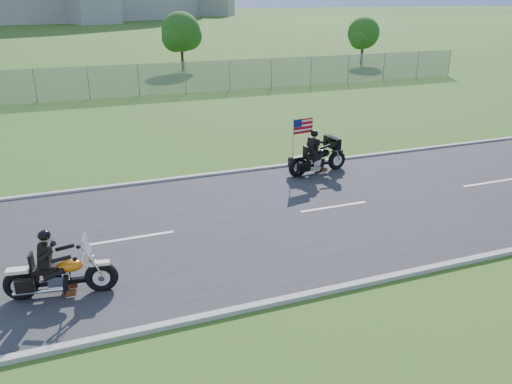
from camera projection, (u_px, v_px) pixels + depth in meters
name	position (u px, v px, depth m)	size (l,w,h in m)	color
ground	(206.00, 228.00, 13.84)	(420.00, 420.00, 0.00)	#1F4515
road	(206.00, 227.00, 13.83)	(120.00, 8.00, 0.04)	#28282B
curb_north	(176.00, 179.00, 17.35)	(120.00, 0.18, 0.12)	#9E9B93
curb_south	(257.00, 306.00, 10.29)	(120.00, 0.18, 0.12)	#9E9B93
fence	(35.00, 86.00, 29.29)	(60.00, 0.03, 2.00)	gray
tree_fence_near	(181.00, 34.00, 40.85)	(3.52, 3.28, 4.75)	#382316
tree_fence_far	(364.00, 35.00, 44.37)	(3.08, 2.87, 4.20)	#382316
motorcycle_lead	(59.00, 276.00, 10.55)	(2.35, 0.80, 1.58)	black
motorcycle_follow	(318.00, 159.00, 17.81)	(2.43, 0.91, 2.03)	black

